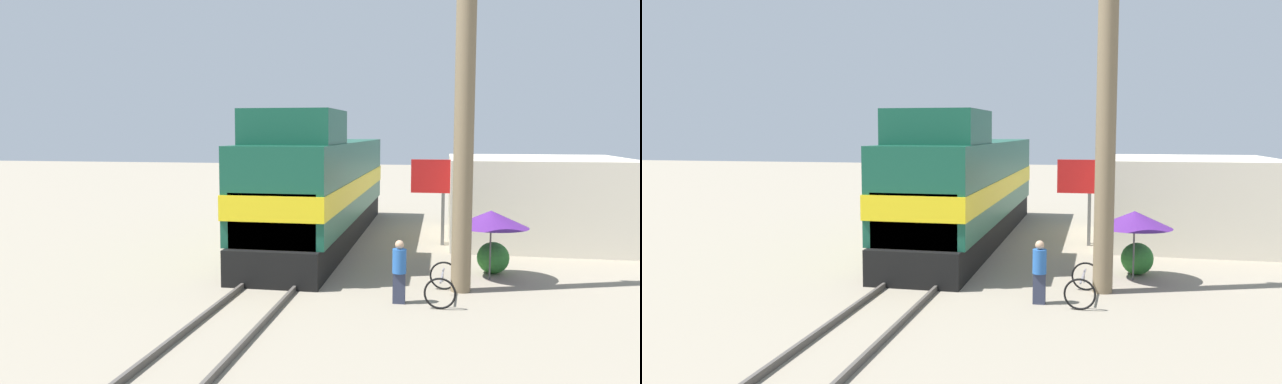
% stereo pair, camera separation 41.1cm
% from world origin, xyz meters
% --- Properties ---
extents(ground_plane, '(120.00, 120.00, 0.00)m').
position_xyz_m(ground_plane, '(0.00, 0.00, 0.00)').
color(ground_plane, gray).
extents(rail_near, '(0.08, 31.54, 0.15)m').
position_xyz_m(rail_near, '(-0.72, 0.00, 0.07)').
color(rail_near, '#4C4742').
rests_on(rail_near, ground_plane).
extents(rail_far, '(0.08, 31.54, 0.15)m').
position_xyz_m(rail_far, '(0.72, 0.00, 0.07)').
color(rail_far, '#4C4742').
rests_on(rail_far, ground_plane).
extents(locomotive, '(2.92, 15.78, 4.85)m').
position_xyz_m(locomotive, '(0.00, 4.93, 2.05)').
color(locomotive, black).
rests_on(locomotive, ground_plane).
extents(utility_pole, '(1.80, 0.51, 10.56)m').
position_xyz_m(utility_pole, '(5.00, -1.64, 5.32)').
color(utility_pole, '#726047').
rests_on(utility_pole, ground_plane).
extents(vendor_umbrella, '(2.09, 2.09, 1.97)m').
position_xyz_m(vendor_umbrella, '(5.85, -0.12, 1.73)').
color(vendor_umbrella, '#4C4C4C').
rests_on(vendor_umbrella, ground_plane).
extents(billboard_sign, '(2.36, 0.12, 3.16)m').
position_xyz_m(billboard_sign, '(4.53, 5.06, 2.38)').
color(billboard_sign, '#595959').
rests_on(billboard_sign, ground_plane).
extents(shrub_cluster, '(0.94, 0.94, 0.94)m').
position_xyz_m(shrub_cluster, '(6.00, 0.65, 0.47)').
color(shrub_cluster, '#2D722D').
rests_on(shrub_cluster, ground_plane).
extents(person_bystander, '(0.34, 0.34, 1.56)m').
position_xyz_m(person_bystander, '(3.48, -3.10, 0.84)').
color(person_bystander, '#2D3347').
rests_on(person_bystander, ground_plane).
extents(bicycle, '(0.86, 1.97, 0.76)m').
position_xyz_m(bicycle, '(4.52, -2.50, 0.39)').
color(bicycle, black).
rests_on(bicycle, ground_plane).
extents(building_block_distant, '(6.46, 6.69, 3.20)m').
position_xyz_m(building_block_distant, '(8.00, 6.74, 1.60)').
color(building_block_distant, beige).
rests_on(building_block_distant, ground_plane).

